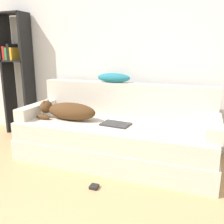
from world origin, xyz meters
The scene contains 10 objects.
wall_back centered at (0.00, 2.55, 1.35)m, with size 7.29×0.06×2.70m.
couch centered at (0.05, 1.91, 0.22)m, with size 2.26×0.90×0.46m.
couch_backrest centered at (0.05, 2.29, 0.66)m, with size 2.22×0.15×0.41m.
couch_arm_left centered at (-1.00, 1.90, 0.53)m, with size 0.15×0.71×0.14m.
couch_arm_right centered at (1.11, 1.90, 0.53)m, with size 0.15×0.71×0.14m.
dog centered at (-0.52, 1.85, 0.56)m, with size 0.73×0.26×0.22m.
laptop centered at (0.09, 1.83, 0.47)m, with size 0.34×0.25×0.02m.
throw_pillow centered at (-0.10, 2.29, 0.93)m, with size 0.43×0.15×0.12m.
bookshelf centered at (-1.68, 2.37, 1.00)m, with size 0.41×0.26×1.78m.
power_adapter centered at (0.08, 1.24, 0.01)m, with size 0.08×0.08×0.03m.
Camera 1 is at (0.97, -0.68, 1.28)m, focal length 40.00 mm.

